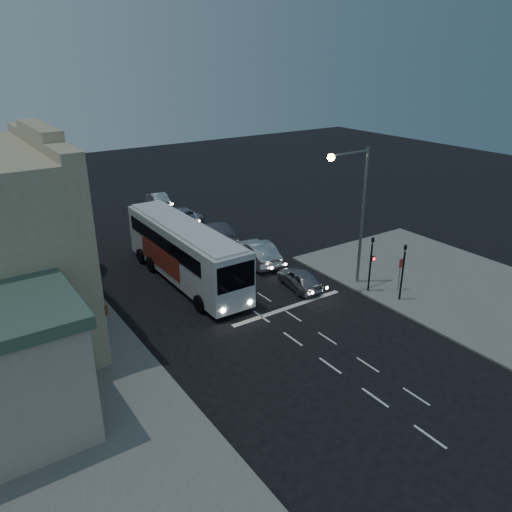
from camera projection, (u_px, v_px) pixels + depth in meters
ground at (282, 331)px, 27.88m from camera, size 120.00×120.00×0.00m
sidewalk_near at (484, 298)px, 31.55m from camera, size 12.00×24.00×0.12m
sidewalk_far at (4, 337)px, 27.22m from camera, size 12.00×50.00×0.12m
road_markings at (266, 302)px, 31.08m from camera, size 8.00×30.55×0.01m
tour_bus at (185, 250)px, 33.38m from camera, size 3.10×13.08×4.00m
car_suv at (299, 279)px, 32.77m from camera, size 2.13×4.11×1.34m
car_sedan_a at (257, 252)px, 36.71m from camera, size 2.64×5.30×1.67m
car_sedan_b at (219, 232)px, 40.99m from camera, size 3.34×5.75×1.57m
car_sedan_c at (181, 215)px, 45.56m from camera, size 2.80×5.04×1.33m
car_extra at (158, 199)px, 50.38m from camera, size 1.99×4.38×1.39m
traffic_signal_main at (371, 258)px, 31.51m from camera, size 0.25×0.35×4.10m
traffic_signal_side at (403, 266)px, 30.36m from camera, size 0.18×0.15×4.10m
regulatory_sign at (401, 269)px, 31.93m from camera, size 0.45×0.12×2.20m
streetlight at (356, 203)px, 31.21m from camera, size 3.32×0.44×9.00m
street_tree at (51, 213)px, 33.41m from camera, size 4.00×4.00×6.20m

